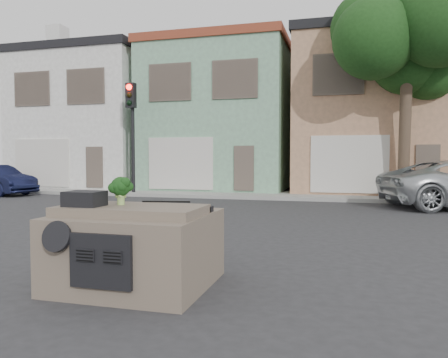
% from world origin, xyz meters
% --- Properties ---
extents(ground_plane, '(120.00, 120.00, 0.00)m').
position_xyz_m(ground_plane, '(0.00, 0.00, 0.00)').
color(ground_plane, '#303033').
rests_on(ground_plane, ground).
extents(sidewalk, '(40.00, 3.00, 0.15)m').
position_xyz_m(sidewalk, '(0.00, 10.50, 0.07)').
color(sidewalk, gray).
rests_on(sidewalk, ground).
extents(townhouse_white, '(7.20, 8.20, 7.55)m').
position_xyz_m(townhouse_white, '(-11.00, 14.50, 3.77)').
color(townhouse_white, silver).
rests_on(townhouse_white, ground).
extents(townhouse_mint, '(7.20, 8.20, 7.55)m').
position_xyz_m(townhouse_mint, '(-3.50, 14.50, 3.77)').
color(townhouse_mint, '#7CAC8A').
rests_on(townhouse_mint, ground).
extents(townhouse_tan, '(7.20, 8.20, 7.55)m').
position_xyz_m(townhouse_tan, '(4.00, 14.50, 3.77)').
color(townhouse_tan, tan).
rests_on(townhouse_tan, ground).
extents(traffic_signal, '(0.40, 0.40, 5.10)m').
position_xyz_m(traffic_signal, '(-6.50, 9.50, 2.55)').
color(traffic_signal, black).
rests_on(traffic_signal, ground).
extents(tree_near, '(4.40, 4.00, 8.50)m').
position_xyz_m(tree_near, '(5.00, 9.80, 4.25)').
color(tree_near, '#1A4016').
rests_on(tree_near, ground).
extents(car_dashboard, '(2.00, 1.80, 1.12)m').
position_xyz_m(car_dashboard, '(0.00, -3.00, 0.56)').
color(car_dashboard, '#6C5D4F').
rests_on(car_dashboard, ground).
extents(instrument_hump, '(0.48, 0.38, 0.20)m').
position_xyz_m(instrument_hump, '(-0.58, -3.35, 1.22)').
color(instrument_hump, black).
rests_on(instrument_hump, car_dashboard).
extents(wiper_arm, '(0.69, 0.15, 0.02)m').
position_xyz_m(wiper_arm, '(0.28, -2.62, 1.13)').
color(wiper_arm, black).
rests_on(wiper_arm, car_dashboard).
extents(broccoli, '(0.35, 0.35, 0.39)m').
position_xyz_m(broccoli, '(-0.20, -3.07, 1.32)').
color(broccoli, '#123410').
rests_on(broccoli, car_dashboard).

